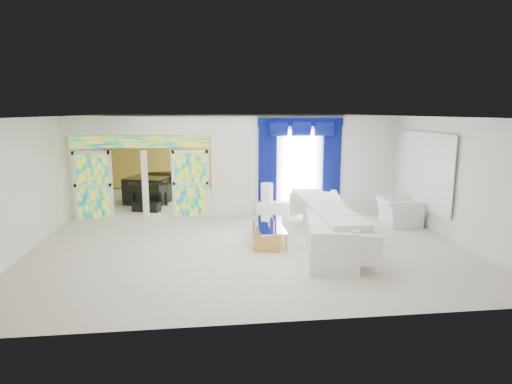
{
  "coord_description": "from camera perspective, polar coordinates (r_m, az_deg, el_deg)",
  "views": [
    {
      "loc": [
        -0.98,
        -11.92,
        3.13
      ],
      "look_at": [
        0.3,
        -1.2,
        1.1
      ],
      "focal_mm": 30.11,
      "sensor_mm": 36.0,
      "label": 1
    }
  ],
  "objects": [
    {
      "name": "floor",
      "position": [
        12.36,
        -2.04,
        -4.02
      ],
      "size": [
        12.0,
        12.0,
        0.0
      ],
      "primitive_type": "plane",
      "color": "#B7AF9E",
      "rests_on": "ground"
    },
    {
      "name": "dividing_header",
      "position": [
        13.06,
        -15.21,
        8.51
      ],
      "size": [
        4.3,
        0.18,
        0.55
      ],
      "primitive_type": "cube",
      "color": "white",
      "rests_on": "dividing_wall"
    },
    {
      "name": "dividing_wall",
      "position": [
        13.39,
        6.77,
        3.59
      ],
      "size": [
        5.7,
        0.18,
        3.0
      ],
      "primitive_type": "cube",
      "color": "white",
      "rests_on": "ground"
    },
    {
      "name": "chandelier",
      "position": [
        15.38,
        -11.86,
        8.64
      ],
      "size": [
        0.6,
        0.6,
        0.6
      ],
      "primitive_type": "sphere",
      "color": "gold",
      "rests_on": "ceiling"
    },
    {
      "name": "gold_curtains",
      "position": [
        17.92,
        -3.66,
        5.42
      ],
      "size": [
        9.7,
        0.12,
        2.9
      ],
      "primitive_type": "cube",
      "color": "#B48E2B",
      "rests_on": "ground"
    },
    {
      "name": "white_sofa",
      "position": [
        10.52,
        9.26,
        -4.41
      ],
      "size": [
        1.79,
        4.53,
        0.84
      ],
      "primitive_type": "cube",
      "rotation": [
        0.0,
        0.0,
        -0.19
      ],
      "color": "white",
      "rests_on": "ground"
    },
    {
      "name": "grand_piano",
      "position": [
        15.58,
        -13.65,
        0.44
      ],
      "size": [
        1.86,
        2.12,
        0.9
      ],
      "primitive_type": "cube",
      "rotation": [
        0.0,
        0.0,
        -0.33
      ],
      "color": "black",
      "rests_on": "ground"
    },
    {
      "name": "window_pane",
      "position": [
        13.25,
        5.82,
        3.31
      ],
      "size": [
        1.0,
        0.02,
        2.3
      ],
      "primitive_type": "cube",
      "color": "white",
      "rests_on": "dividing_wall"
    },
    {
      "name": "blue_drape_left",
      "position": [
        13.04,
        1.54,
        3.03
      ],
      "size": [
        0.55,
        0.1,
        2.8
      ],
      "primitive_type": "cube",
      "color": "#030F41",
      "rests_on": "ground"
    },
    {
      "name": "blue_drape_right",
      "position": [
        13.48,
        10.0,
        3.12
      ],
      "size": [
        0.55,
        0.1,
        2.8
      ],
      "primitive_type": "cube",
      "color": "#030F41",
      "rests_on": "ground"
    },
    {
      "name": "decanters",
      "position": [
        10.3,
        2.08,
        -4.18
      ],
      "size": [
        0.17,
        0.8,
        0.24
      ],
      "color": "#181697",
      "rests_on": "coffee_table"
    },
    {
      "name": "wall_mirror",
      "position": [
        12.52,
        21.5,
        2.66
      ],
      "size": [
        0.04,
        2.7,
        1.9
      ],
      "primitive_type": "cube",
      "color": "white",
      "rests_on": "ground"
    },
    {
      "name": "console_table",
      "position": [
        13.13,
        2.73,
        -2.19
      ],
      "size": [
        1.3,
        0.47,
        0.43
      ],
      "primitive_type": "cube",
      "rotation": [
        0.0,
        0.0,
        -0.05
      ],
      "color": "white",
      "rests_on": "ground"
    },
    {
      "name": "stained_transom",
      "position": [
        13.08,
        -15.11,
        6.43
      ],
      "size": [
        4.0,
        0.05,
        0.35
      ],
      "primitive_type": "cube",
      "color": "#994C3F",
      "rests_on": "dividing_header"
    },
    {
      "name": "blue_pelmet",
      "position": [
        13.11,
        5.96,
        9.24
      ],
      "size": [
        2.6,
        0.12,
        0.25
      ],
      "primitive_type": "cube",
      "color": "#030F41",
      "rests_on": "dividing_wall"
    },
    {
      "name": "stained_panel_right",
      "position": [
        13.1,
        -8.66,
        1.17
      ],
      "size": [
        0.95,
        0.04,
        2.0
      ],
      "primitive_type": "cube",
      "color": "#994C3F",
      "rests_on": "ground"
    },
    {
      "name": "piano_bench",
      "position": [
        14.08,
        -14.35,
        -1.93
      ],
      "size": [
        0.92,
        0.6,
        0.29
      ],
      "primitive_type": "cube",
      "rotation": [
        0.0,
        0.0,
        -0.33
      ],
      "color": "black",
      "rests_on": "ground"
    },
    {
      "name": "table_lamp",
      "position": [
        12.98,
        1.44,
        -0.06
      ],
      "size": [
        0.36,
        0.36,
        0.58
      ],
      "primitive_type": "cylinder",
      "color": "white",
      "rests_on": "console_table"
    },
    {
      "name": "stained_panel_left",
      "position": [
        13.5,
        -20.84,
        0.87
      ],
      "size": [
        0.95,
        0.04,
        2.0
      ],
      "primitive_type": "cube",
      "color": "#994C3F",
      "rests_on": "ground"
    },
    {
      "name": "coffee_table",
      "position": [
        10.58,
        1.7,
        -5.41
      ],
      "size": [
        0.95,
        1.91,
        0.41
      ],
      "primitive_type": "cube",
      "rotation": [
        0.0,
        0.0,
        -0.19
      ],
      "color": "#BC8C3A",
      "rests_on": "ground"
    },
    {
      "name": "armchair",
      "position": [
        12.69,
        18.42,
        -2.46
      ],
      "size": [
        1.04,
        1.18,
        0.74
      ],
      "primitive_type": "imported",
      "rotation": [
        0.0,
        0.0,
        1.53
      ],
      "color": "white",
      "rests_on": "ground"
    },
    {
      "name": "tv_console",
      "position": [
        14.96,
        -20.27,
        -0.46
      ],
      "size": [
        0.64,
        0.6,
        0.84
      ],
      "primitive_type": "cube",
      "rotation": [
        0.0,
        0.0,
        -0.14
      ],
      "color": "#A38851",
      "rests_on": "ground"
    }
  ]
}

